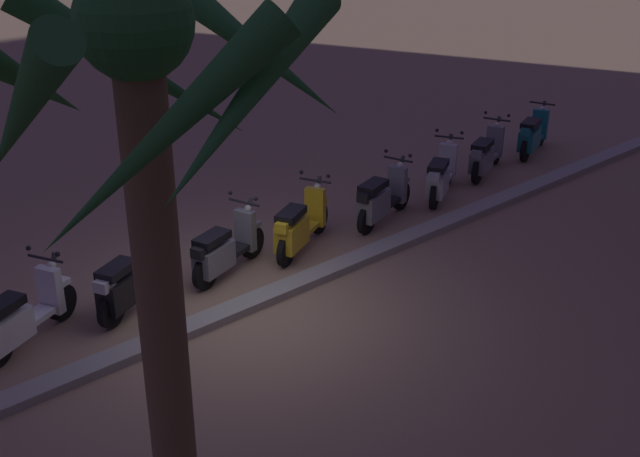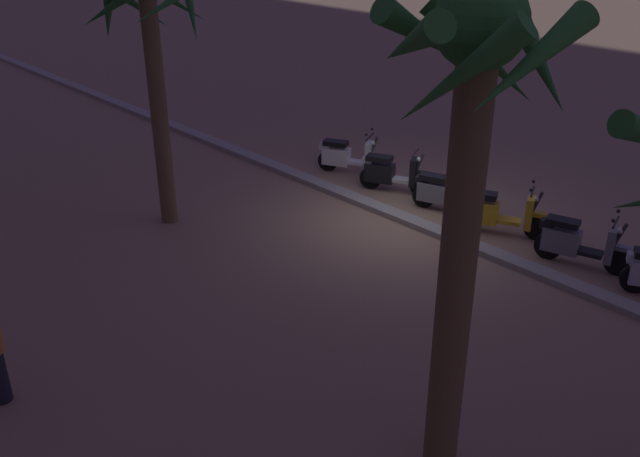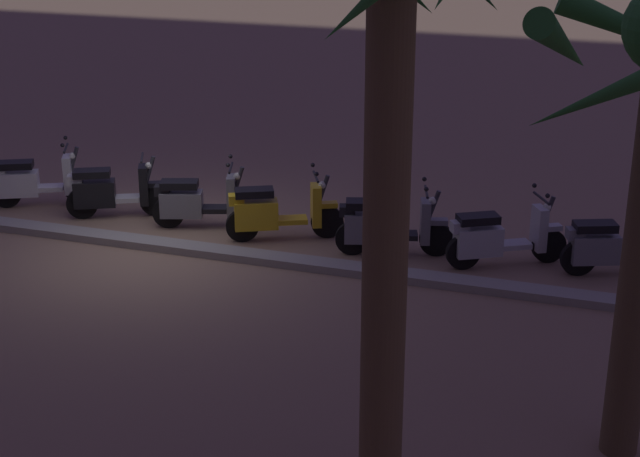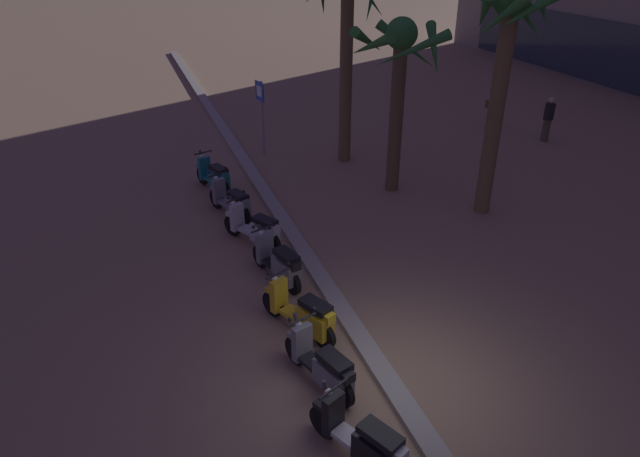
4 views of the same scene
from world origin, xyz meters
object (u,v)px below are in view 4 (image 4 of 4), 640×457
(scooter_teal_mid_centre, at_px, (215,177))
(palm_tree_by_mall_entrance, at_px, (347,14))
(pedestrian_strolling_near_curb, at_px, (548,118))
(scooter_black_tail_end, at_px, (363,441))
(scooter_grey_mid_rear, at_px, (279,263))
(scooter_silver_lead_nearest, at_px, (256,229))
(palm_tree_far_corner, at_px, (399,66))
(scooter_grey_far_back, at_px, (323,366))
(scooter_yellow_gap_after_mid, at_px, (303,314))
(scooter_grey_second_in_line, at_px, (232,202))
(crossing_sign, at_px, (262,110))
(pedestrian_window_shopping, at_px, (492,108))
(palm_tree_near_sign, at_px, (506,49))

(scooter_teal_mid_centre, relative_size, palm_tree_by_mall_entrance, 0.27)
(palm_tree_by_mall_entrance, distance_m, pedestrian_strolling_near_curb, 8.26)
(palm_tree_by_mall_entrance, bearing_deg, scooter_black_tail_end, -20.48)
(scooter_grey_mid_rear, bearing_deg, scooter_silver_lead_nearest, -177.10)
(palm_tree_by_mall_entrance, bearing_deg, scooter_grey_mid_rear, -32.27)
(scooter_teal_mid_centre, height_order, pedestrian_strolling_near_curb, pedestrian_strolling_near_curb)
(scooter_teal_mid_centre, height_order, palm_tree_far_corner, palm_tree_far_corner)
(scooter_grey_far_back, distance_m, pedestrian_strolling_near_curb, 14.48)
(palm_tree_by_mall_entrance, bearing_deg, palm_tree_far_corner, 9.14)
(scooter_black_tail_end, distance_m, palm_tree_by_mall_entrance, 12.43)
(scooter_yellow_gap_after_mid, height_order, pedestrian_strolling_near_curb, pedestrian_strolling_near_curb)
(scooter_teal_mid_centre, xyz_separation_m, scooter_grey_second_in_line, (1.78, 0.12, -0.01))
(scooter_teal_mid_centre, bearing_deg, crossing_sign, 140.94)
(palm_tree_by_mall_entrance, xyz_separation_m, palm_tree_far_corner, (2.61, 0.42, -0.98))
(palm_tree_far_corner, bearing_deg, scooter_yellow_gap_after_mid, -39.16)
(scooter_grey_mid_rear, relative_size, palm_tree_far_corner, 0.37)
(pedestrian_strolling_near_curb, bearing_deg, scooter_yellow_gap_after_mid, -56.93)
(scooter_teal_mid_centre, xyz_separation_m, pedestrian_window_shopping, (-2.28, 10.70, 0.34))
(scooter_grey_far_back, height_order, scooter_black_tail_end, scooter_grey_far_back)
(scooter_yellow_gap_after_mid, distance_m, palm_tree_far_corner, 7.62)
(scooter_teal_mid_centre, relative_size, pedestrian_strolling_near_curb, 1.07)
(pedestrian_window_shopping, bearing_deg, scooter_silver_lead_nearest, -61.16)
(scooter_grey_far_back, relative_size, palm_tree_by_mall_entrance, 0.28)
(crossing_sign, relative_size, pedestrian_window_shopping, 1.59)
(scooter_grey_mid_rear, relative_size, scooter_yellow_gap_after_mid, 1.01)
(palm_tree_far_corner, bearing_deg, scooter_black_tail_end, -28.32)
(scooter_black_tail_end, relative_size, pedestrian_window_shopping, 1.06)
(scooter_silver_lead_nearest, bearing_deg, pedestrian_strolling_near_curb, 108.97)
(scooter_silver_lead_nearest, xyz_separation_m, scooter_yellow_gap_after_mid, (3.49, 0.02, 0.01))
(scooter_yellow_gap_after_mid, relative_size, palm_tree_far_corner, 0.37)
(palm_tree_near_sign, bearing_deg, pedestrian_strolling_near_curb, 127.53)
(scooter_teal_mid_centre, height_order, scooter_grey_mid_rear, scooter_grey_mid_rear)
(scooter_teal_mid_centre, height_order, scooter_yellow_gap_after_mid, scooter_yellow_gap_after_mid)
(palm_tree_by_mall_entrance, bearing_deg, pedestrian_strolling_near_curb, 85.20)
(scooter_grey_second_in_line, xyz_separation_m, pedestrian_window_shopping, (-4.06, 10.57, 0.35))
(palm_tree_near_sign, relative_size, palm_tree_by_mall_entrance, 0.94)
(scooter_grey_second_in_line, height_order, scooter_yellow_gap_after_mid, same)
(crossing_sign, relative_size, pedestrian_strolling_near_curb, 1.55)
(scooter_grey_mid_rear, bearing_deg, crossing_sign, 167.98)
(scooter_grey_mid_rear, height_order, palm_tree_near_sign, palm_tree_near_sign)
(scooter_grey_second_in_line, relative_size, scooter_grey_mid_rear, 0.98)
(scooter_teal_mid_centre, height_order, palm_tree_by_mall_entrance, palm_tree_by_mall_entrance)
(pedestrian_window_shopping, bearing_deg, scooter_teal_mid_centre, -77.97)
(scooter_grey_second_in_line, xyz_separation_m, scooter_grey_mid_rear, (3.33, 0.31, 0.02))
(scooter_grey_far_back, bearing_deg, pedestrian_window_shopping, 135.33)
(scooter_grey_second_in_line, bearing_deg, scooter_grey_far_back, 0.99)
(scooter_teal_mid_centre, xyz_separation_m, scooter_grey_mid_rear, (5.11, 0.43, 0.01))
(scooter_grey_mid_rear, relative_size, palm_tree_by_mall_entrance, 0.29)
(scooter_yellow_gap_after_mid, distance_m, scooter_black_tail_end, 3.00)
(scooter_grey_mid_rear, distance_m, scooter_yellow_gap_after_mid, 1.81)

